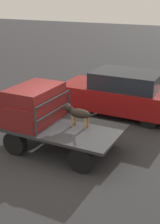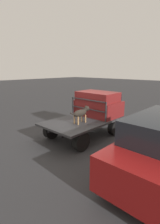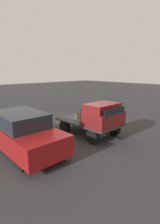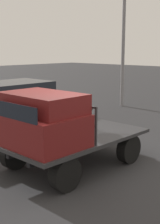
# 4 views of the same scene
# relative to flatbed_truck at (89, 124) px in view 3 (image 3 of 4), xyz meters

# --- Properties ---
(ground_plane) EXTENTS (80.00, 80.00, 0.00)m
(ground_plane) POSITION_rel_flatbed_truck_xyz_m (0.00, 0.00, -0.55)
(ground_plane) COLOR #2D2D30
(flatbed_truck) EXTENTS (3.47, 2.01, 0.76)m
(flatbed_truck) POSITION_rel_flatbed_truck_xyz_m (0.00, 0.00, 0.00)
(flatbed_truck) COLOR black
(flatbed_truck) RESTS_ON ground
(truck_cab) EXTENTS (1.35, 1.89, 1.09)m
(truck_cab) POSITION_rel_flatbed_truck_xyz_m (0.98, 0.00, 0.72)
(truck_cab) COLOR maroon
(truck_cab) RESTS_ON flatbed_truck
(truck_headboard) EXTENTS (0.04, 1.89, 0.82)m
(truck_headboard) POSITION_rel_flatbed_truck_xyz_m (0.26, 0.00, 0.75)
(truck_headboard) COLOR #2D2D30
(truck_headboard) RESTS_ON flatbed_truck
(dog) EXTENTS (1.08, 0.27, 0.67)m
(dog) POSITION_rel_flatbed_truck_xyz_m (-0.39, -0.23, 0.61)
(dog) COLOR #9E7547
(dog) RESTS_ON flatbed_truck
(parked_sedan) EXTENTS (4.47, 1.88, 1.69)m
(parked_sedan) POSITION_rel_flatbed_truck_xyz_m (-0.55, -3.57, 0.29)
(parked_sedan) COLOR black
(parked_sedan) RESTS_ON ground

